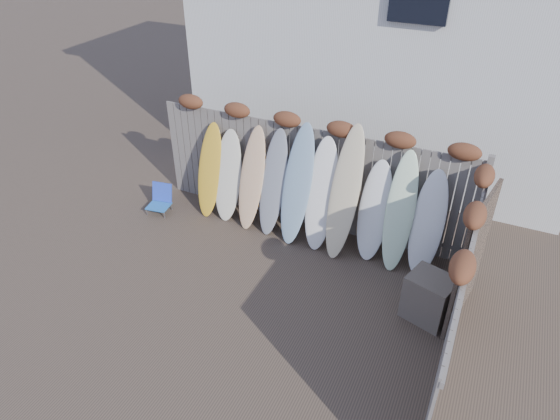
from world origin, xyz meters
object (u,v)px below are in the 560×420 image
at_px(beach_chair, 160,199).
at_px(wooden_crate, 429,298).
at_px(surfboard_0, 210,171).
at_px(lattice_panel, 471,260).

xyz_separation_m(beach_chair, wooden_crate, (5.44, -0.75, 0.12)).
bearing_deg(surfboard_0, beach_chair, -154.71).
xyz_separation_m(wooden_crate, lattice_panel, (0.44, 0.30, 0.65)).
bearing_deg(surfboard_0, lattice_panel, -10.07).
height_order(lattice_panel, surfboard_0, lattice_panel).
height_order(wooden_crate, lattice_panel, lattice_panel).
xyz_separation_m(beach_chair, surfboard_0, (0.94, 0.44, 0.65)).
bearing_deg(beach_chair, lattice_panel, -4.34).
bearing_deg(wooden_crate, beach_chair, 172.16).
height_order(beach_chair, wooden_crate, wooden_crate).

